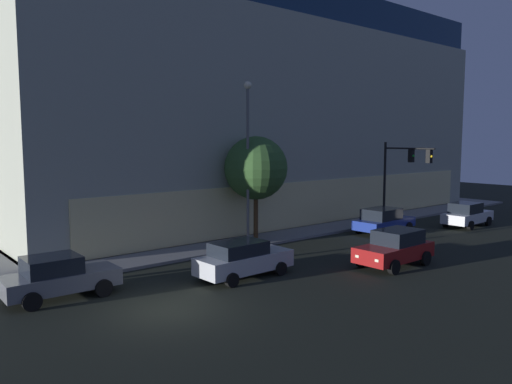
{
  "coord_description": "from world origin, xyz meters",
  "views": [
    {
      "loc": [
        -8.75,
        -15.52,
        6.13
      ],
      "look_at": [
        7.64,
        4.11,
        3.43
      ],
      "focal_mm": 34.97,
      "sensor_mm": 36.0,
      "label": 1
    }
  ],
  "objects": [
    {
      "name": "ground_plane",
      "position": [
        0.0,
        0.0,
        0.0
      ],
      "size": [
        120.0,
        120.0,
        0.0
      ],
      "primitive_type": "plane",
      "color": "black"
    },
    {
      "name": "modern_building",
      "position": [
        17.35,
        23.17,
        8.41
      ],
      "size": [
        39.87,
        29.64,
        16.95
      ],
      "color": "#4C4C51",
      "rests_on": "ground"
    },
    {
      "name": "traffic_light_far_corner",
      "position": [
        21.61,
        4.7,
        4.24
      ],
      "size": [
        0.48,
        4.15,
        5.79
      ],
      "color": "black",
      "rests_on": "sidewalk_corner"
    },
    {
      "name": "street_lamp_sidewalk",
      "position": [
        9.05,
        6.52,
        5.83
      ],
      "size": [
        0.44,
        0.44,
        9.22
      ],
      "color": "slate",
      "rests_on": "sidewalk_corner"
    },
    {
      "name": "sidewalk_tree",
      "position": [
        10.25,
        7.26,
        4.43
      ],
      "size": [
        3.79,
        3.79,
        6.18
      ],
      "color": "#54391E",
      "rests_on": "sidewalk_corner"
    },
    {
      "name": "car_grey",
      "position": [
        -2.56,
        3.86,
        0.84
      ],
      "size": [
        4.31,
        2.18,
        1.67
      ],
      "color": "slate",
      "rests_on": "ground"
    },
    {
      "name": "car_silver",
      "position": [
        4.72,
        1.52,
        0.84
      ],
      "size": [
        4.58,
        2.04,
        1.65
      ],
      "color": "#B7BABF",
      "rests_on": "ground"
    },
    {
      "name": "car_red",
      "position": [
        11.66,
        -1.62,
        0.9
      ],
      "size": [
        4.29,
        2.1,
        1.76
      ],
      "color": "maroon",
      "rests_on": "ground"
    },
    {
      "name": "car_blue",
      "position": [
        18.43,
        3.95,
        0.84
      ],
      "size": [
        4.67,
        2.29,
        1.64
      ],
      "color": "navy",
      "rests_on": "ground"
    },
    {
      "name": "car_white",
      "position": [
        25.0,
        1.63,
        0.85
      ],
      "size": [
        4.52,
        2.11,
        1.7
      ],
      "color": "silver",
      "rests_on": "ground"
    }
  ]
}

